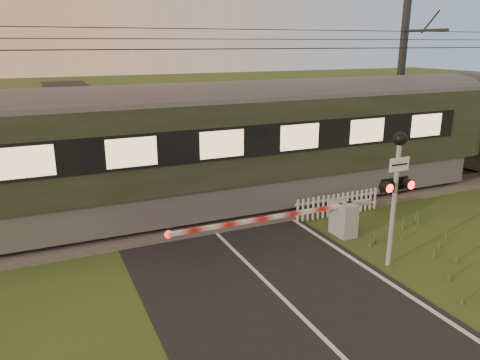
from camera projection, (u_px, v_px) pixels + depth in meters
name	position (u px, v px, depth m)	size (l,w,h in m)	color
ground	(297.00, 313.00, 10.25)	(160.00, 160.00, 0.00)	#2E4B1D
road	(303.00, 318.00, 10.05)	(6.00, 140.00, 0.03)	black
track_bed	(199.00, 214.00, 15.93)	(140.00, 3.40, 0.39)	#47423D
overhead_wires	(194.00, 41.00, 14.33)	(120.00, 0.62, 0.62)	black
train	(457.00, 124.00, 19.84)	(44.51, 3.07, 4.15)	slate
boom_gate	(335.00, 218.00, 14.14)	(6.54, 0.80, 1.07)	gray
crossing_signal	(397.00, 176.00, 11.76)	(0.92, 0.36, 3.60)	gray
picket_fence	(338.00, 205.00, 15.87)	(3.35, 0.07, 0.81)	silver
catenary_mast	(401.00, 82.00, 20.86)	(0.24, 2.47, 7.72)	#2D2D30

